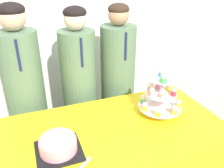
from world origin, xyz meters
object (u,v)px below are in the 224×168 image
student_1 (80,97)px  student_0 (28,103)px  student_2 (118,90)px  cupcake_stand (161,96)px  round_cake (58,143)px

student_1 → student_0: bearing=180.0°
student_0 → student_1: student_0 is taller
student_0 → student_2: (0.77, -0.00, -0.03)m
student_1 → student_2: student_2 is taller
cupcake_stand → student_1: bearing=127.8°
round_cake → cupcake_stand: size_ratio=0.77×
round_cake → student_2: student_2 is taller
round_cake → student_2: bearing=47.9°
student_0 → student_1: 0.43m
round_cake → student_0: bearing=100.9°
student_0 → student_2: 0.77m
round_cake → cupcake_stand: cupcake_stand is taller
student_2 → round_cake: bearing=-132.1°
round_cake → student_1: (0.29, 0.70, -0.13)m
cupcake_stand → student_2: (-0.09, 0.56, -0.21)m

